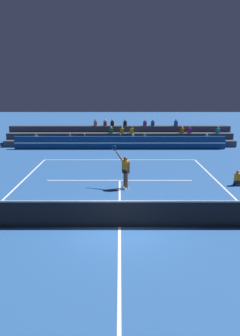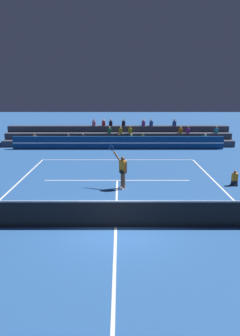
% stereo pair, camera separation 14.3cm
% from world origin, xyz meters
% --- Properties ---
extents(ground_plane, '(120.00, 120.00, 0.00)m').
position_xyz_m(ground_plane, '(0.00, 0.00, 0.00)').
color(ground_plane, '#285699').
extents(court_lines, '(11.10, 23.90, 0.01)m').
position_xyz_m(court_lines, '(0.00, 0.00, 0.00)').
color(court_lines, white).
rests_on(court_lines, ground).
extents(tennis_net, '(12.00, 0.10, 1.10)m').
position_xyz_m(tennis_net, '(0.00, 0.00, 0.54)').
color(tennis_net, slate).
rests_on(tennis_net, ground).
extents(sponsor_banner_wall, '(18.00, 0.26, 1.10)m').
position_xyz_m(sponsor_banner_wall, '(0.00, 16.19, 0.55)').
color(sponsor_banner_wall, navy).
rests_on(sponsor_banner_wall, ground).
extents(bleacher_stand, '(20.62, 2.85, 2.28)m').
position_xyz_m(bleacher_stand, '(0.01, 18.73, 0.65)').
color(bleacher_stand, '#383D4C').
rests_on(bleacher_stand, ground).
extents(ball_kid_courtside, '(0.30, 0.36, 0.84)m').
position_xyz_m(ball_kid_courtside, '(6.33, 5.44, 0.33)').
color(ball_kid_courtside, black).
rests_on(ball_kid_courtside, ground).
extents(tennis_player, '(0.99, 1.03, 2.27)m').
position_xyz_m(tennis_player, '(0.29, 4.88, 0.98)').
color(tennis_player, brown).
rests_on(tennis_player, ground).
extents(tennis_ball, '(0.07, 0.07, 0.07)m').
position_xyz_m(tennis_ball, '(-0.41, 1.81, 0.03)').
color(tennis_ball, '#C6DB33').
rests_on(tennis_ball, ground).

